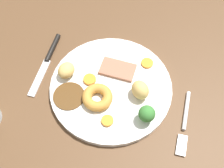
% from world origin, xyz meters
% --- Properties ---
extents(dining_table, '(1.20, 0.84, 0.04)m').
position_xyz_m(dining_table, '(0.00, 0.00, 0.02)').
color(dining_table, brown).
rests_on(dining_table, ground).
extents(dinner_plate, '(0.28, 0.28, 0.01)m').
position_xyz_m(dinner_plate, '(-0.00, 0.01, 0.04)').
color(dinner_plate, white).
rests_on(dinner_plate, dining_table).
extents(gravy_pool, '(0.07, 0.07, 0.00)m').
position_xyz_m(gravy_pool, '(0.08, 0.07, 0.05)').
color(gravy_pool, '#563819').
rests_on(gravy_pool, dinner_plate).
extents(meat_slice_main, '(0.08, 0.05, 0.01)m').
position_xyz_m(meat_slice_main, '(0.00, -0.04, 0.05)').
color(meat_slice_main, '#9E664C').
rests_on(meat_slice_main, dinner_plate).
extents(yorkshire_pudding, '(0.07, 0.07, 0.02)m').
position_xyz_m(yorkshire_pudding, '(0.02, 0.05, 0.06)').
color(yorkshire_pudding, '#C68938').
rests_on(yorkshire_pudding, dinner_plate).
extents(roast_potato_left, '(0.06, 0.06, 0.04)m').
position_xyz_m(roast_potato_left, '(-0.07, 0.01, 0.07)').
color(roast_potato_left, '#D8B260').
rests_on(roast_potato_left, dinner_plate).
extents(roast_potato_right, '(0.04, 0.05, 0.03)m').
position_xyz_m(roast_potato_right, '(0.11, 0.01, 0.07)').
color(roast_potato_right, '#D8B260').
rests_on(roast_potato_right, dinner_plate).
extents(carrot_coin_front, '(0.03, 0.03, 0.01)m').
position_xyz_m(carrot_coin_front, '(-0.02, 0.09, 0.05)').
color(carrot_coin_front, orange).
rests_on(carrot_coin_front, dinner_plate).
extents(carrot_coin_back, '(0.03, 0.03, 0.01)m').
position_xyz_m(carrot_coin_back, '(-0.06, -0.08, 0.05)').
color(carrot_coin_back, orange).
rests_on(carrot_coin_back, dinner_plate).
extents(carrot_coin_side, '(0.03, 0.03, 0.01)m').
position_xyz_m(carrot_coin_side, '(0.05, 0.01, 0.05)').
color(carrot_coin_side, orange).
rests_on(carrot_coin_side, dinner_plate).
extents(broccoli_floret, '(0.04, 0.04, 0.04)m').
position_xyz_m(broccoli_floret, '(-0.10, 0.06, 0.07)').
color(broccoli_floret, '#8CB766').
rests_on(broccoli_floret, dinner_plate).
extents(fork, '(0.03, 0.15, 0.01)m').
position_xyz_m(fork, '(-0.18, 0.04, 0.04)').
color(fork, silver).
rests_on(fork, dining_table).
extents(knife, '(0.03, 0.19, 0.01)m').
position_xyz_m(knife, '(0.18, -0.02, 0.04)').
color(knife, black).
rests_on(knife, dining_table).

